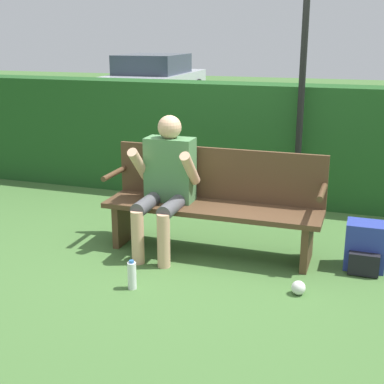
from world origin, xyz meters
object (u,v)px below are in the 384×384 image
object	(u,v)px
person_seated	(166,179)
signpost	(303,69)
backpack	(365,247)
parked_car	(153,81)
water_bottle	(132,275)
park_bench	(214,201)

from	to	relation	value
person_seated	signpost	bearing A→B (deg)	56.06
backpack	parked_car	size ratio (longest dim) A/B	0.09
water_bottle	parked_car	world-z (taller)	parked_car
park_bench	parked_car	xyz separation A→B (m)	(-4.54, 9.50, 0.18)
park_bench	person_seated	distance (m)	0.48
park_bench	parked_car	bearing A→B (deg)	115.56
person_seated	water_bottle	bearing A→B (deg)	-87.58
park_bench	signpost	xyz separation A→B (m)	(0.56, 1.31, 1.09)
water_bottle	parked_car	distance (m)	11.28
park_bench	person_seated	world-z (taller)	person_seated
backpack	water_bottle	xyz separation A→B (m)	(-1.70, -0.96, -0.08)
person_seated	backpack	xyz separation A→B (m)	(1.73, 0.12, -0.48)
park_bench	person_seated	size ratio (longest dim) A/B	1.60
person_seated	signpost	xyz separation A→B (m)	(0.97, 1.44, 0.89)
park_bench	parked_car	size ratio (longest dim) A/B	0.44
parked_car	backpack	bearing A→B (deg)	-150.12
person_seated	parked_car	bearing A→B (deg)	113.23
park_bench	backpack	world-z (taller)	park_bench
signpost	backpack	bearing A→B (deg)	-59.77
park_bench	water_bottle	bearing A→B (deg)	-111.06
water_bottle	park_bench	bearing A→B (deg)	68.94
water_bottle	parked_car	size ratio (longest dim) A/B	0.05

